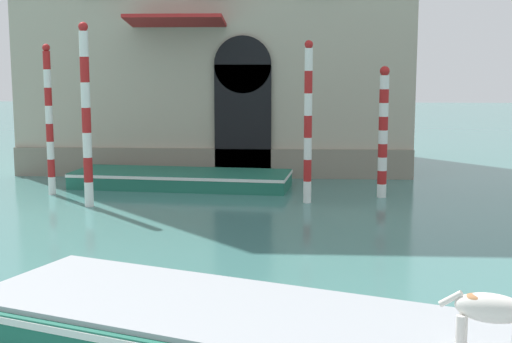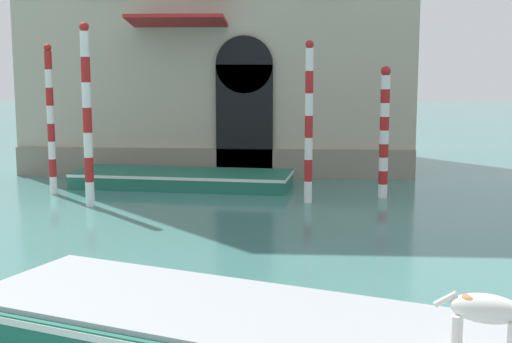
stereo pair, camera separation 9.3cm
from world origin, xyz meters
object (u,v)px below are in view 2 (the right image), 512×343
object	(u,v)px
mooring_pole_0	(51,119)
mooring_pole_2	(384,132)
dog_on_deck	(493,311)
mooring_pole_3	(309,122)
boat_moored_near_palazzo	(183,179)
mooring_pole_1	(87,115)

from	to	relation	value
mooring_pole_0	mooring_pole_2	size ratio (longest dim) A/B	1.17
dog_on_deck	mooring_pole_3	distance (m)	10.56
mooring_pole_0	boat_moored_near_palazzo	bearing A→B (deg)	22.30
mooring_pole_0	mooring_pole_2	bearing A→B (deg)	0.64
boat_moored_near_palazzo	mooring_pole_0	world-z (taller)	mooring_pole_0
boat_moored_near_palazzo	dog_on_deck	bearing A→B (deg)	-62.04
boat_moored_near_palazzo	mooring_pole_0	bearing A→B (deg)	-151.84
mooring_pole_3	mooring_pole_1	bearing A→B (deg)	-171.83
dog_on_deck	mooring_pole_1	size ratio (longest dim) A/B	0.22
mooring_pole_0	mooring_pole_1	xyz separation A→B (m)	(1.40, -1.48, 0.23)
dog_on_deck	boat_moored_near_palazzo	distance (m)	13.43
boat_moored_near_palazzo	mooring_pole_3	xyz separation A→B (m)	(3.39, -2.03, 1.72)
mooring_pole_2	mooring_pole_3	world-z (taller)	mooring_pole_3
mooring_pole_1	mooring_pole_3	xyz separation A→B (m)	(5.13, 0.74, -0.20)
mooring_pole_0	mooring_pole_1	size ratio (longest dim) A/B	0.89
mooring_pole_1	mooring_pole_2	xyz separation A→B (m)	(7.01, 1.57, -0.50)
dog_on_deck	mooring_pole_0	xyz separation A→B (m)	(-8.19, 11.13, 0.90)
boat_moored_near_palazzo	mooring_pole_1	xyz separation A→B (m)	(-1.74, -2.77, 1.92)
dog_on_deck	mooring_pole_2	bearing A→B (deg)	108.97
mooring_pole_2	mooring_pole_3	xyz separation A→B (m)	(-1.88, -0.83, 0.30)
boat_moored_near_palazzo	mooring_pole_1	size ratio (longest dim) A/B	1.42
mooring_pole_1	mooring_pole_2	world-z (taller)	mooring_pole_1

